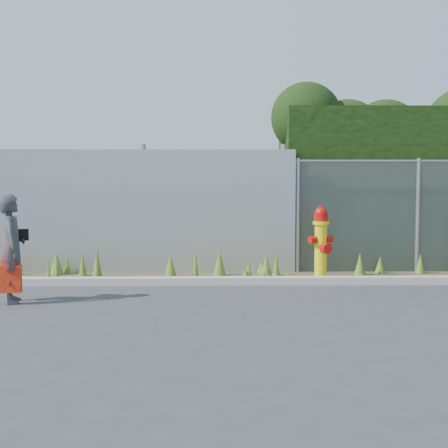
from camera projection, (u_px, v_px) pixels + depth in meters
name	position (u px, v px, depth m)	size (l,w,h in m)	color
ground	(249.00, 308.00, 8.15)	(80.00, 80.00, 0.00)	#353537
curb	(242.00, 281.00, 9.94)	(16.00, 0.22, 0.12)	#A8A197
weed_strip	(238.00, 269.00, 10.62)	(16.00, 1.32, 0.54)	#453A27
corrugated_fence	(55.00, 212.00, 10.99)	(8.50, 0.21, 2.30)	#A8A9AF
fire_hydrant	(321.00, 244.00, 10.27)	(0.42, 0.38, 1.26)	yellow
woman	(12.00, 249.00, 8.45)	(0.54, 0.36, 1.48)	#0E5A5B
red_tote_bag	(8.00, 279.00, 8.33)	(0.33, 0.12, 0.44)	#B10A10
black_shoulder_bag	(21.00, 235.00, 8.57)	(0.21, 0.09, 0.16)	black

